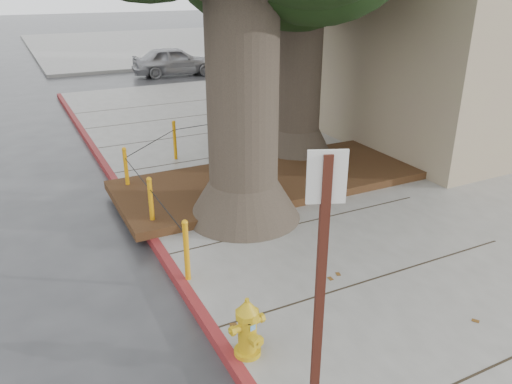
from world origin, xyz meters
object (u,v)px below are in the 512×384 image
signpost (319,303)px  car_red (251,53)px  fire_hydrant (248,328)px  car_silver (175,61)px

signpost → car_red: bearing=87.5°
fire_hydrant → car_silver: bearing=64.7°
car_silver → car_red: size_ratio=1.04×
fire_hydrant → signpost: bearing=-102.1°
signpost → fire_hydrant: bearing=109.9°
car_silver → car_red: car_silver is taller
signpost → car_silver: bearing=97.5°
car_silver → car_red: (4.53, 1.14, -0.05)m
fire_hydrant → car_silver: car_silver is taller
car_red → signpost: bearing=153.4°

